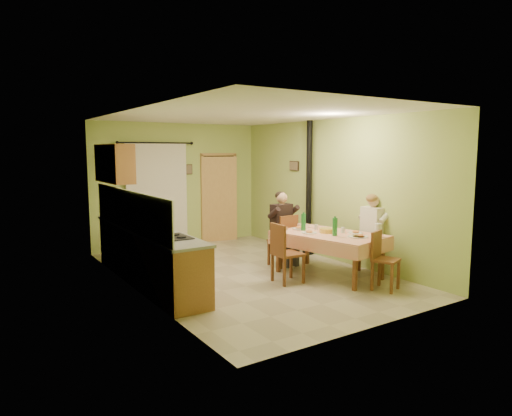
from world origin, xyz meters
TOP-DOWN VIEW (x-y plane):
  - floor at (0.00, 0.00)m, footprint 4.00×6.00m
  - room_shell at (0.00, 0.00)m, footprint 4.04×6.04m
  - kitchen_run at (-1.71, 0.40)m, footprint 0.64×3.64m
  - upper_cabinets at (-1.82, 1.70)m, footprint 0.35×1.40m
  - curtain at (-0.55, 2.90)m, footprint 1.70×0.07m
  - doorway at (1.05, 2.93)m, footprint 0.96×0.23m
  - dining_table at (1.10, -0.93)m, footprint 1.50×2.07m
  - tableware at (1.13, -1.02)m, footprint 0.91×1.52m
  - chair_far at (0.85, 0.08)m, footprint 0.45×0.45m
  - chair_near at (1.29, -2.01)m, footprint 0.48×0.48m
  - chair_right at (1.97, -1.15)m, footprint 0.38×0.38m
  - chair_left at (0.25, -0.85)m, footprint 0.46×0.46m
  - man_far at (0.85, 0.10)m, footprint 0.60×0.48m
  - man_right at (1.96, -1.15)m, footprint 0.47×0.58m
  - stove_flue at (1.90, 0.60)m, footprint 0.24×0.24m
  - picture_back at (0.25, 2.97)m, footprint 0.19×0.03m
  - picture_right at (1.97, 1.20)m, footprint 0.03×0.31m

SIDE VIEW (x-z plane):
  - floor at x=0.00m, z-range -0.01..0.01m
  - chair_near at x=1.29m, z-range -0.17..0.75m
  - chair_right at x=1.97m, z-range -0.18..0.76m
  - chair_far at x=0.85m, z-range -0.20..0.78m
  - chair_left at x=0.25m, z-range -0.21..0.79m
  - dining_table at x=1.10m, z-range 0.00..0.76m
  - kitchen_run at x=-1.71m, z-range -0.30..1.26m
  - tableware at x=1.13m, z-range 0.66..0.99m
  - man_far at x=0.85m, z-range 0.18..1.57m
  - man_right at x=1.96m, z-range 0.18..1.57m
  - stove_flue at x=1.90m, z-range -0.38..2.42m
  - doorway at x=1.05m, z-range -0.02..2.13m
  - curtain at x=-0.55m, z-range 0.15..2.37m
  - picture_back at x=0.25m, z-range 1.64..1.86m
  - room_shell at x=0.00m, z-range 0.41..3.23m
  - picture_right at x=1.97m, z-range 1.75..1.96m
  - upper_cabinets at x=-1.82m, z-range 1.60..2.30m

